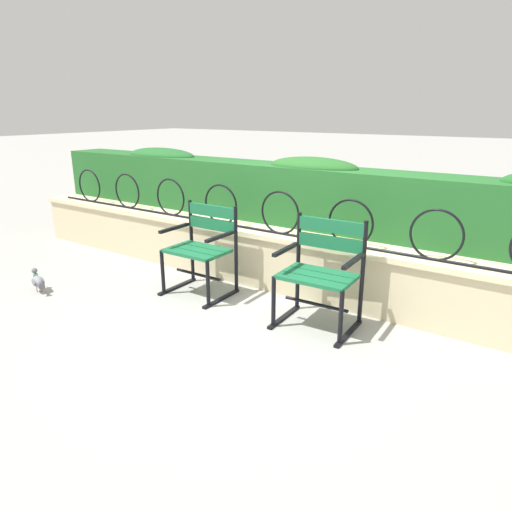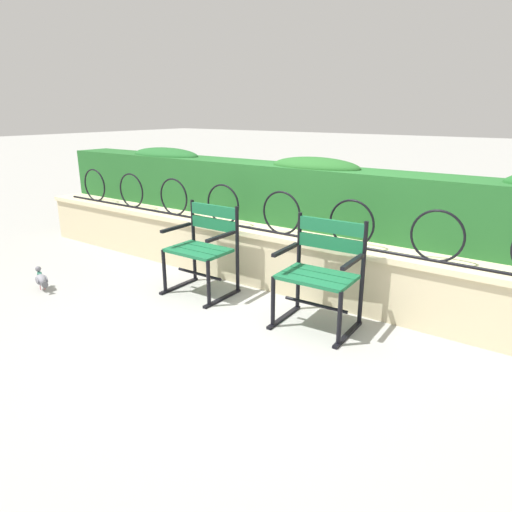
% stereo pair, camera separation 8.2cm
% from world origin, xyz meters
% --- Properties ---
extents(ground_plane, '(60.00, 60.00, 0.00)m').
position_xyz_m(ground_plane, '(0.00, 0.00, 0.00)').
color(ground_plane, '#9E9E99').
extents(stone_wall, '(7.56, 0.41, 0.58)m').
position_xyz_m(stone_wall, '(0.00, 0.77, 0.29)').
color(stone_wall, beige).
rests_on(stone_wall, ground).
extents(iron_arch_fence, '(7.01, 0.02, 0.42)m').
position_xyz_m(iron_arch_fence, '(-0.14, 0.69, 0.76)').
color(iron_arch_fence, black).
rests_on(iron_arch_fence, stone_wall).
extents(hedge_row, '(7.41, 0.48, 0.72)m').
position_xyz_m(hedge_row, '(0.03, 1.18, 0.91)').
color(hedge_row, '#236028').
rests_on(hedge_row, stone_wall).
extents(park_chair_left, '(0.61, 0.53, 0.86)m').
position_xyz_m(park_chair_left, '(-0.75, 0.25, 0.46)').
color(park_chair_left, '#19663D').
rests_on(park_chair_left, ground).
extents(park_chair_right, '(0.65, 0.55, 0.89)m').
position_xyz_m(park_chair_right, '(0.51, 0.26, 0.47)').
color(park_chair_right, '#19663D').
rests_on(park_chair_right, ground).
extents(pigeon_near_chairs, '(0.29, 0.16, 0.22)m').
position_xyz_m(pigeon_near_chairs, '(-2.08, -0.69, 0.11)').
color(pigeon_near_chairs, gray).
rests_on(pigeon_near_chairs, ground).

